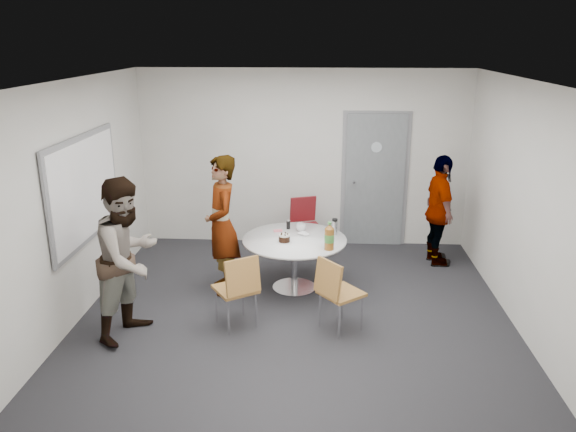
# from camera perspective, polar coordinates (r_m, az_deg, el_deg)

# --- Properties ---
(floor) EXTENTS (5.00, 5.00, 0.00)m
(floor) POSITION_cam_1_polar(r_m,az_deg,el_deg) (6.73, 0.76, -10.02)
(floor) COLOR #232327
(floor) RESTS_ON ground
(ceiling) EXTENTS (5.00, 5.00, 0.00)m
(ceiling) POSITION_cam_1_polar(r_m,az_deg,el_deg) (5.96, 0.87, 13.58)
(ceiling) COLOR silver
(ceiling) RESTS_ON wall_back
(wall_back) EXTENTS (5.00, 0.00, 5.00)m
(wall_back) POSITION_cam_1_polar(r_m,az_deg,el_deg) (8.63, 1.56, 5.85)
(wall_back) COLOR beige
(wall_back) RESTS_ON floor
(wall_left) EXTENTS (0.00, 5.00, 5.00)m
(wall_left) POSITION_cam_1_polar(r_m,az_deg,el_deg) (6.79, -20.77, 1.34)
(wall_left) COLOR beige
(wall_left) RESTS_ON floor
(wall_right) EXTENTS (0.00, 5.00, 5.00)m
(wall_right) POSITION_cam_1_polar(r_m,az_deg,el_deg) (6.60, 23.06, 0.61)
(wall_right) COLOR beige
(wall_right) RESTS_ON floor
(wall_front) EXTENTS (5.00, 0.00, 5.00)m
(wall_front) POSITION_cam_1_polar(r_m,az_deg,el_deg) (3.89, -0.86, -9.63)
(wall_front) COLOR beige
(wall_front) RESTS_ON floor
(door) EXTENTS (1.02, 0.17, 2.12)m
(door) POSITION_cam_1_polar(r_m,az_deg,el_deg) (8.73, 8.79, 3.59)
(door) COLOR slate
(door) RESTS_ON wall_back
(whiteboard) EXTENTS (0.04, 1.90, 1.25)m
(whiteboard) POSITION_cam_1_polar(r_m,az_deg,el_deg) (6.93, -19.92, 2.61)
(whiteboard) COLOR gray
(whiteboard) RESTS_ON wall_left
(table) EXTENTS (1.32, 1.32, 1.04)m
(table) POSITION_cam_1_polar(r_m,az_deg,el_deg) (7.13, 0.96, -3.01)
(table) COLOR white
(table) RESTS_ON floor
(chair_near_left) EXTENTS (0.59, 0.60, 0.88)m
(chair_near_left) POSITION_cam_1_polar(r_m,az_deg,el_deg) (6.23, -5.04, -6.98)
(chair_near_left) COLOR brown
(chair_near_left) RESTS_ON floor
(chair_near_right) EXTENTS (0.60, 0.59, 0.86)m
(chair_near_right) POSITION_cam_1_polar(r_m,az_deg,el_deg) (6.18, 4.85, -7.31)
(chair_near_right) COLOR brown
(chair_near_right) RESTS_ON floor
(chair_far) EXTENTS (0.52, 0.55, 0.86)m
(chair_far) POSITION_cam_1_polar(r_m,az_deg,el_deg) (8.35, 1.74, -0.44)
(chair_far) COLOR maroon
(chair_far) RESTS_ON floor
(person_main) EXTENTS (0.61, 0.75, 1.77)m
(person_main) POSITION_cam_1_polar(r_m,az_deg,el_deg) (7.06, -6.73, -0.94)
(person_main) COLOR #A5C6EA
(person_main) RESTS_ON floor
(person_left) EXTENTS (0.94, 1.05, 1.78)m
(person_left) POSITION_cam_1_polar(r_m,az_deg,el_deg) (6.21, -15.90, -4.16)
(person_left) COLOR white
(person_left) RESTS_ON floor
(person_right) EXTENTS (0.48, 0.97, 1.59)m
(person_right) POSITION_cam_1_polar(r_m,az_deg,el_deg) (8.18, 15.13, 0.52)
(person_right) COLOR black
(person_right) RESTS_ON floor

